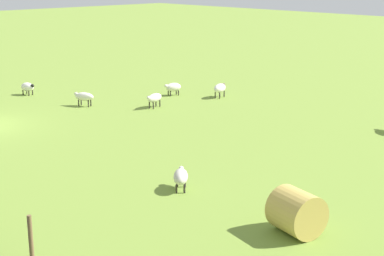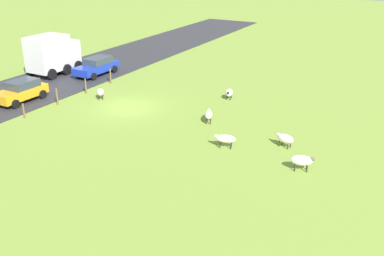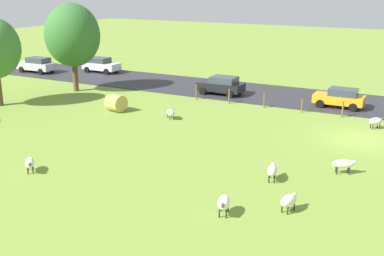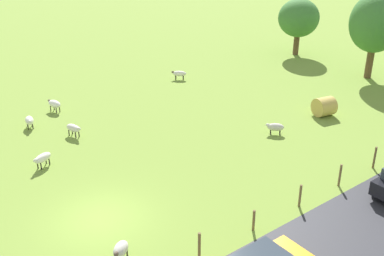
{
  "view_description": "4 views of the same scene",
  "coord_description": "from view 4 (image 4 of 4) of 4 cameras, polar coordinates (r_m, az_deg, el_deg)",
  "views": [
    {
      "loc": [
        11.46,
        27.23,
        7.39
      ],
      "look_at": [
        -5.31,
        9.61,
        0.83
      ],
      "focal_mm": 54.84,
      "sensor_mm": 36.0,
      "label": 1
    },
    {
      "loc": [
        -18.18,
        23.56,
        10.67
      ],
      "look_at": [
        -7.45,
        4.04,
        1.39
      ],
      "focal_mm": 40.78,
      "sensor_mm": 36.0,
      "label": 2
    },
    {
      "loc": [
        -30.71,
        -4.1,
        9.66
      ],
      "look_at": [
        -5.43,
        9.21,
        0.93
      ],
      "focal_mm": 44.65,
      "sensor_mm": 36.0,
      "label": 3
    },
    {
      "loc": [
        16.8,
        -7.52,
        12.95
      ],
      "look_at": [
        -3.96,
        8.34,
        0.83
      ],
      "focal_mm": 43.91,
      "sensor_mm": 36.0,
      "label": 4
    }
  ],
  "objects": [
    {
      "name": "fence_post_3",
      "position": [
        21.3,
        7.5,
        -11.06
      ],
      "size": [
        0.12,
        0.12,
        1.04
      ],
      "primitive_type": "cylinder",
      "color": "brown",
      "rests_on": "ground_plane"
    },
    {
      "name": "fence_post_5",
      "position": [
        25.35,
        17.53,
        -5.5
      ],
      "size": [
        0.12,
        0.12,
        1.24
      ],
      "primitive_type": "cylinder",
      "color": "brown",
      "rests_on": "ground_plane"
    },
    {
      "name": "sheep_4",
      "position": [
        27.23,
        -17.71,
        -3.5
      ],
      "size": [
        0.91,
        1.27,
        0.79
      ],
      "color": "silver",
      "rests_on": "ground_plane"
    },
    {
      "name": "sheep_3",
      "position": [
        30.36,
        -14.2,
        -0.03
      ],
      "size": [
        1.31,
        0.77,
        0.8
      ],
      "color": "silver",
      "rests_on": "ground_plane"
    },
    {
      "name": "sheep_1",
      "position": [
        34.51,
        -16.38,
        2.82
      ],
      "size": [
        1.27,
        0.84,
        0.85
      ],
      "color": "white",
      "rests_on": "ground_plane"
    },
    {
      "name": "sheep_0",
      "position": [
        19.79,
        -8.67,
        -14.38
      ],
      "size": [
        1.01,
        1.08,
        0.79
      ],
      "color": "beige",
      "rests_on": "ground_plane"
    },
    {
      "name": "tree_2",
      "position": [
        41.85,
        21.45,
        11.77
      ],
      "size": [
        4.27,
        4.27,
        7.12
      ],
      "color": "brown",
      "rests_on": "ground_plane"
    },
    {
      "name": "fence_post_2",
      "position": [
        19.59,
        0.89,
        -14.1
      ],
      "size": [
        0.12,
        0.12,
        1.26
      ],
      "primitive_type": "cylinder",
      "color": "brown",
      "rests_on": "ground_plane"
    },
    {
      "name": "hay_bale_0",
      "position": [
        33.7,
        15.76,
        2.52
      ],
      "size": [
        1.55,
        1.52,
        1.31
      ],
      "primitive_type": "cylinder",
      "rotation": [
        1.57,
        0.0,
        2.93
      ],
      "color": "tan",
      "rests_on": "ground_plane"
    },
    {
      "name": "sheep_6",
      "position": [
        32.41,
        -19.15,
        0.86
      ],
      "size": [
        1.16,
        0.76,
        0.77
      ],
      "color": "silver",
      "rests_on": "ground_plane"
    },
    {
      "name": "sheep_2",
      "position": [
        39.72,
        -1.56,
        6.62
      ],
      "size": [
        1.14,
        1.15,
        0.74
      ],
      "color": "silver",
      "rests_on": "ground_plane"
    },
    {
      "name": "fence_post_6",
      "position": [
        27.67,
        21.3,
        -3.36
      ],
      "size": [
        0.12,
        0.12,
        1.29
      ],
      "primitive_type": "cylinder",
      "color": "brown",
      "rests_on": "ground_plane"
    },
    {
      "name": "sheep_5",
      "position": [
        30.22,
        10.09,
        0.11
      ],
      "size": [
        1.11,
        1.11,
        0.73
      ],
      "color": "beige",
      "rests_on": "ground_plane"
    },
    {
      "name": "fence_post_4",
      "position": [
        23.2,
        13.0,
        -8.02
      ],
      "size": [
        0.12,
        0.12,
        1.19
      ],
      "primitive_type": "cylinder",
      "color": "brown",
      "rests_on": "ground_plane"
    },
    {
      "name": "ground_plane",
      "position": [
        22.5,
        -11.01,
        -10.79
      ],
      "size": [
        160.0,
        160.0,
        0.0
      ],
      "primitive_type": "plane",
      "color": "olive"
    },
    {
      "name": "tree_0",
      "position": [
        47.42,
        12.83,
        12.87
      ],
      "size": [
        3.92,
        3.92,
        5.42
      ],
      "color": "brown",
      "rests_on": "ground_plane"
    }
  ]
}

